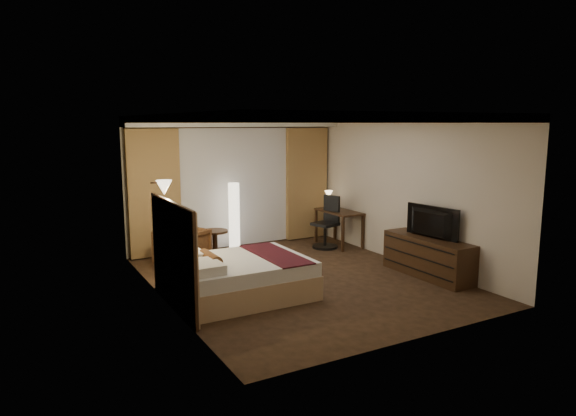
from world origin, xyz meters
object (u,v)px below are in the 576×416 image
floor_lamp (234,217)px  side_table (215,245)px  office_chair (325,222)px  bed (240,278)px  dresser (428,257)px  desk (339,228)px  television (428,220)px  armchair (182,246)px

floor_lamp → side_table: bearing=-146.7°
office_chair → bed: bearing=-161.1°
bed → dresser: bearing=-10.6°
side_table → desk: (2.70, -0.23, 0.10)m
desk → television: (0.02, -2.58, 0.60)m
armchair → desk: armchair is taller
bed → side_table: (0.45, 2.21, -0.01)m
side_table → office_chair: size_ratio=0.51×
bed → floor_lamp: bearing=68.5°
desk → office_chair: size_ratio=1.02×
bed → armchair: (-0.28, 1.94, 0.10)m
bed → floor_lamp: (1.01, 2.58, 0.42)m
side_table → office_chair: (2.32, -0.28, 0.27)m
floor_lamp → office_chair: bearing=-20.4°
office_chair → television: (0.40, -2.53, 0.42)m
television → armchair: bearing=47.0°
bed → office_chair: (2.77, 1.92, 0.26)m
side_table → armchair: bearing=-159.8°
bed → floor_lamp: size_ratio=1.40×
office_chair → dresser: bearing=-96.2°
dresser → television: size_ratio=1.64×
television → bed: bearing=72.6°
bed → dresser: (3.20, -0.60, 0.05)m
office_chair → armchair: bearing=163.8°
dresser → television: (-0.03, 0.00, 0.64)m
armchair → desk: 3.44m
television → dresser: bearing=-96.6°
side_table → television: bearing=-45.9°
office_chair → floor_lamp: bearing=143.7°
side_table → floor_lamp: bearing=33.3°
armchair → office_chair: office_chair is taller
bed → desk: bearing=32.0°
side_table → dresser: 3.94m
office_chair → dresser: 2.57m
bed → desk: (3.15, 1.97, 0.09)m
floor_lamp → dresser: size_ratio=0.82×
dresser → television: 0.64m
side_table → dresser: dresser is taller
armchair → office_chair: size_ratio=0.71×
bed → office_chair: bearing=34.7°
television → office_chair: bearing=2.4°
dresser → desk: bearing=91.1°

